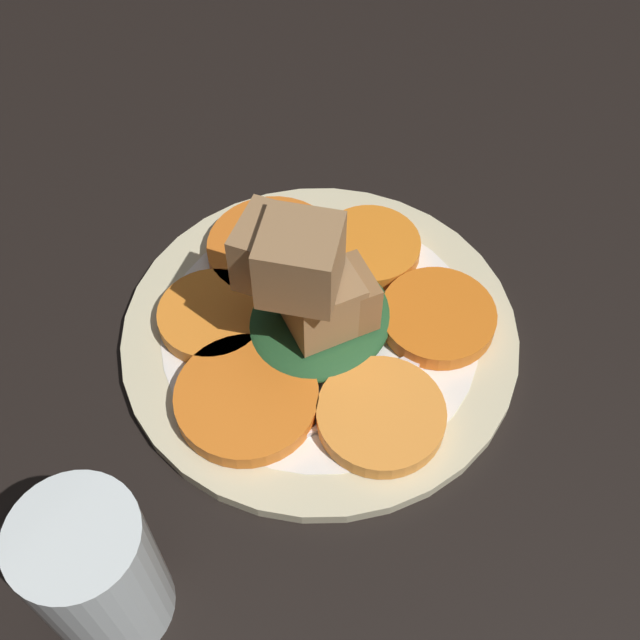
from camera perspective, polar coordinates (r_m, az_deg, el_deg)
table_slab at (r=58.54cm, az=0.00°, el=-1.78°), size 120.00×120.00×2.00cm
plate at (r=57.29cm, az=0.00°, el=-0.93°), size 28.14×28.14×1.05cm
carrot_slice_0 at (r=53.02cm, az=-4.89°, el=-5.83°), size 9.54×9.54×1.29cm
carrot_slice_1 at (r=52.48cm, az=4.35°, el=-6.79°), size 8.45×8.45×1.29cm
carrot_slice_2 at (r=57.20cm, az=8.38°, el=0.21°), size 8.18×8.18×1.29cm
carrot_slice_3 at (r=60.79cm, az=3.58°, el=5.19°), size 7.58×7.58×1.29cm
carrot_slice_4 at (r=60.64cm, az=-3.37°, el=5.05°), size 9.86×9.86×1.29cm
carrot_slice_5 at (r=57.14cm, az=-7.65°, el=0.26°), size 7.70×7.70×1.29cm
center_pile at (r=52.76cm, az=-0.53°, el=1.86°), size 10.76×9.68×11.64cm
fork at (r=54.44cm, az=4.34°, el=-4.15°), size 17.30×7.70×0.40cm
water_glass at (r=45.80cm, az=-15.59°, el=-16.94°), size 6.71×6.71×10.93cm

